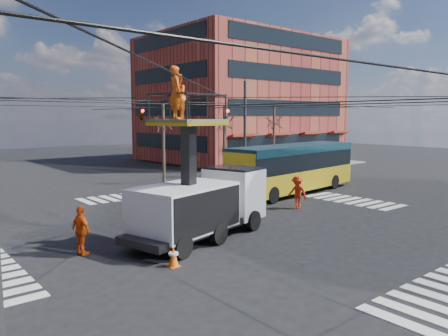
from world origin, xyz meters
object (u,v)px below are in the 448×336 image
utility_truck (201,187)px  flagger (297,192)px  worker_ground (81,230)px  city_bus (293,167)px  traffic_cone (173,257)px

utility_truck → flagger: bearing=-5.0°
worker_ground → city_bus: bearing=-86.5°
utility_truck → city_bus: 12.22m
traffic_cone → utility_truck: bearing=38.8°
traffic_cone → worker_ground: worker_ground is taller
utility_truck → traffic_cone: 4.11m
traffic_cone → flagger: bearing=19.3°
city_bus → traffic_cone: size_ratio=16.27×
worker_ground → traffic_cone: bearing=-159.7°
utility_truck → worker_ground: 5.02m
city_bus → worker_ground: size_ratio=6.18×
utility_truck → worker_ground: size_ratio=4.01×
city_bus → worker_ground: (-15.98, -3.98, -0.80)m
city_bus → traffic_cone: 15.86m
utility_truck → traffic_cone: size_ratio=10.55×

